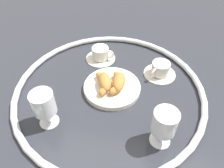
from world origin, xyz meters
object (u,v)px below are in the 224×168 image
pastry_plate (112,87)px  croissant_small (104,82)px  croissant_large (118,82)px  coffee_cup_far (101,54)px  juice_glass_right (164,124)px  coffee_cup_near (160,70)px  juice_glass_left (44,104)px

pastry_plate → croissant_small: croissant_small is taller
croissant_large → coffee_cup_far: bearing=32.0°
croissant_small → coffee_cup_far: 0.20m
pastry_plate → juice_glass_right: juice_glass_right is taller
coffee_cup_near → coffee_cup_far: 0.28m
croissant_large → croissant_small: 0.05m
coffee_cup_near → juice_glass_right: juice_glass_right is taller
croissant_large → juice_glass_right: juice_glass_right is taller
coffee_cup_near → coffee_cup_far: size_ratio=1.00×
pastry_plate → juice_glass_left: bearing=136.6°
croissant_large → coffee_cup_near: 0.20m
pastry_plate → croissant_large: (0.00, -0.02, 0.03)m
pastry_plate → juice_glass_right: bearing=-135.1°
pastry_plate → coffee_cup_near: size_ratio=1.67×
pastry_plate → coffee_cup_near: coffee_cup_near is taller
croissant_large → croissant_small: bearing=101.0°
juice_glass_right → croissant_large: bearing=40.5°
croissant_large → coffee_cup_near: (0.12, -0.16, -0.02)m
croissant_small → croissant_large: bearing=-79.0°
croissant_small → pastry_plate: bearing=-79.1°
croissant_small → juice_glass_left: size_ratio=0.92×
pastry_plate → coffee_cup_near: (0.13, -0.18, 0.01)m
pastry_plate → juice_glass_right: size_ratio=1.62×
coffee_cup_far → juice_glass_left: size_ratio=0.97×
coffee_cup_far → juice_glass_right: juice_glass_right is taller
coffee_cup_far → juice_glass_left: 0.40m
coffee_cup_near → croissant_small: bearing=121.8°
pastry_plate → coffee_cup_far: coffee_cup_far is taller
pastry_plate → coffee_cup_far: bearing=25.6°
coffee_cup_near → croissant_large: bearing=127.4°
croissant_large → coffee_cup_far: size_ratio=1.01×
pastry_plate → juice_glass_right: (-0.20, -0.20, 0.08)m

